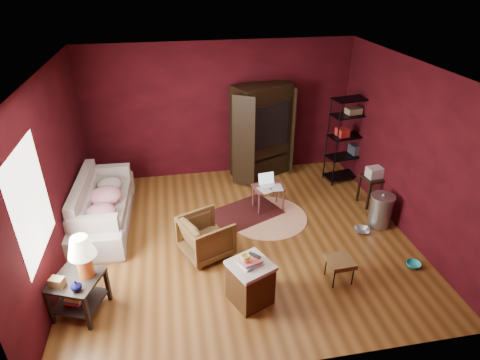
# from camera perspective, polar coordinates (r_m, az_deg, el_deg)

# --- Properties ---
(room) EXTENTS (5.54, 5.04, 2.84)m
(room) POSITION_cam_1_polar(r_m,az_deg,el_deg) (6.10, -0.01, 2.35)
(room) COLOR brown
(room) RESTS_ON ground
(sofa) EXTENTS (0.70, 2.29, 0.89)m
(sofa) POSITION_cam_1_polar(r_m,az_deg,el_deg) (7.33, -19.08, -3.07)
(sofa) COLOR #B8A79F
(sofa) RESTS_ON ground
(armchair) EXTENTS (0.88, 0.91, 0.73)m
(armchair) POSITION_cam_1_polar(r_m,az_deg,el_deg) (6.32, -4.84, -7.77)
(armchair) COLOR black
(armchair) RESTS_ON ground
(pet_bowl_steel) EXTENTS (0.27, 0.17, 0.27)m
(pet_bowl_steel) POSITION_cam_1_polar(r_m,az_deg,el_deg) (7.21, 17.02, -6.22)
(pet_bowl_steel) COLOR silver
(pet_bowl_steel) RESTS_ON ground
(pet_bowl_turquoise) EXTENTS (0.23, 0.15, 0.22)m
(pet_bowl_turquoise) POSITION_cam_1_polar(r_m,az_deg,el_deg) (6.75, 23.56, -10.49)
(pet_bowl_turquoise) COLOR #25AAB1
(pet_bowl_turquoise) RESTS_ON ground
(vase) EXTENTS (0.17, 0.18, 0.14)m
(vase) POSITION_cam_1_polar(r_m,az_deg,el_deg) (5.45, -22.29, -13.74)
(vase) COLOR #0D0D42
(vase) RESTS_ON side_table
(mug) EXTENTS (0.13, 0.10, 0.12)m
(mug) POSITION_cam_1_polar(r_m,az_deg,el_deg) (5.23, 0.79, -11.00)
(mug) COLOR #FAEA7A
(mug) RESTS_ON hamper
(side_table) EXTENTS (0.75, 0.75, 1.15)m
(side_table) POSITION_cam_1_polar(r_m,az_deg,el_deg) (5.57, -21.86, -11.62)
(side_table) COLOR black
(side_table) RESTS_ON ground
(sofa_cushions) EXTENTS (0.85, 1.95, 0.81)m
(sofa_cushions) POSITION_cam_1_polar(r_m,az_deg,el_deg) (7.36, -19.18, -3.42)
(sofa_cushions) COLOR #B8A79F
(sofa_cushions) RESTS_ON sofa
(hamper) EXTENTS (0.68, 0.68, 0.73)m
(hamper) POSITION_cam_1_polar(r_m,az_deg,el_deg) (5.54, 1.48, -14.25)
(hamper) COLOR #492810
(hamper) RESTS_ON ground
(footstool) EXTENTS (0.38, 0.38, 0.37)m
(footstool) POSITION_cam_1_polar(r_m,az_deg,el_deg) (6.03, 14.08, -11.29)
(footstool) COLOR black
(footstool) RESTS_ON ground
(rug_round) EXTENTS (1.57, 1.57, 0.01)m
(rug_round) POSITION_cam_1_polar(r_m,az_deg,el_deg) (7.36, 3.91, -5.28)
(rug_round) COLOR beige
(rug_round) RESTS_ON ground
(rug_oriental) EXTENTS (1.49, 1.28, 0.01)m
(rug_oriental) POSITION_cam_1_polar(r_m,az_deg,el_deg) (7.45, 0.71, -4.67)
(rug_oriental) COLOR #481313
(rug_oriental) RESTS_ON ground
(laptop_desk) EXTENTS (0.60, 0.50, 0.69)m
(laptop_desk) POSITION_cam_1_polar(r_m,az_deg,el_deg) (7.40, 4.05, -1.25)
(laptop_desk) COLOR brown
(laptop_desk) RESTS_ON ground
(tv_armoire) EXTENTS (1.42, 1.18, 1.98)m
(tv_armoire) POSITION_cam_1_polar(r_m,az_deg,el_deg) (8.43, 3.06, 7.17)
(tv_armoire) COLOR black
(tv_armoire) RESTS_ON ground
(wire_shelving) EXTENTS (0.93, 0.53, 1.79)m
(wire_shelving) POSITION_cam_1_polar(r_m,az_deg,el_deg) (8.52, 15.44, 6.04)
(wire_shelving) COLOR black
(wire_shelving) RESTS_ON ground
(small_stand) EXTENTS (0.43, 0.43, 0.78)m
(small_stand) POSITION_cam_1_polar(r_m,az_deg,el_deg) (7.87, 18.47, 0.41)
(small_stand) COLOR black
(small_stand) RESTS_ON ground
(trash_can) EXTENTS (0.47, 0.47, 0.65)m
(trash_can) POSITION_cam_1_polar(r_m,az_deg,el_deg) (7.39, 19.36, -4.12)
(trash_can) COLOR #989B9F
(trash_can) RESTS_ON ground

